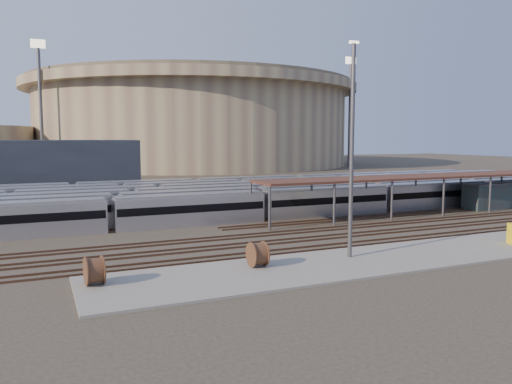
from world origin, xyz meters
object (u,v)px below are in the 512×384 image
object	(u,v)px
teal_boxcar	(506,195)
cable_reel_east	(94,271)
cable_reel_west	(258,254)
yard_light_pole	(352,150)

from	to	relation	value
teal_boxcar	cable_reel_east	distance (m)	63.57
teal_boxcar	cable_reel_west	bearing A→B (deg)	-163.18
cable_reel_west	yard_light_pole	size ratio (longest dim) A/B	0.11
cable_reel_east	cable_reel_west	bearing A→B (deg)	-0.36
teal_boxcar	yard_light_pole	size ratio (longest dim) A/B	0.85
teal_boxcar	cable_reel_east	xyz separation A→B (m)	(-61.16, -17.34, -0.59)
yard_light_pole	teal_boxcar	bearing A→B (deg)	23.77
teal_boxcar	yard_light_pole	bearing A→B (deg)	-159.10
cable_reel_west	yard_light_pole	distance (m)	11.88
teal_boxcar	cable_reel_west	xyz separation A→B (m)	(-48.68, -17.42, -0.59)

